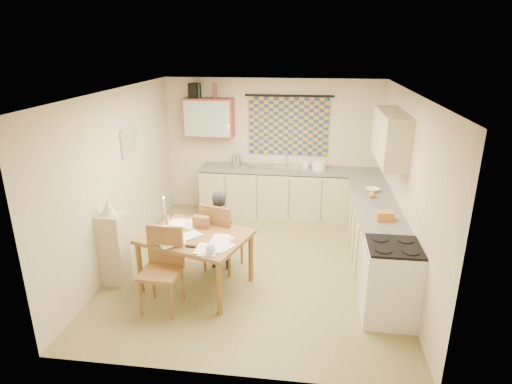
# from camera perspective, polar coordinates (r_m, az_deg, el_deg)

# --- Properties ---
(floor) EXTENTS (4.00, 4.50, 0.02)m
(floor) POSITION_cam_1_polar(r_m,az_deg,el_deg) (6.42, 0.09, -9.67)
(floor) COLOR olive
(floor) RESTS_ON ground
(ceiling) EXTENTS (4.00, 4.50, 0.02)m
(ceiling) POSITION_cam_1_polar(r_m,az_deg,el_deg) (5.64, 0.10, 13.31)
(ceiling) COLOR white
(ceiling) RESTS_ON floor
(wall_back) EXTENTS (4.00, 0.02, 2.50)m
(wall_back) POSITION_cam_1_polar(r_m,az_deg,el_deg) (8.07, 2.15, 6.08)
(wall_back) COLOR beige
(wall_back) RESTS_ON floor
(wall_front) EXTENTS (4.00, 0.02, 2.50)m
(wall_front) POSITION_cam_1_polar(r_m,az_deg,el_deg) (3.86, -4.24, -9.46)
(wall_front) COLOR beige
(wall_front) RESTS_ON floor
(wall_left) EXTENTS (0.02, 4.50, 2.50)m
(wall_left) POSITION_cam_1_polar(r_m,az_deg,el_deg) (6.47, -17.86, 1.74)
(wall_left) COLOR beige
(wall_left) RESTS_ON floor
(wall_right) EXTENTS (0.02, 4.50, 2.50)m
(wall_right) POSITION_cam_1_polar(r_m,az_deg,el_deg) (6.01, 19.47, 0.23)
(wall_right) COLOR beige
(wall_right) RESTS_ON floor
(window_blind) EXTENTS (1.45, 0.03, 1.05)m
(window_blind) POSITION_cam_1_polar(r_m,az_deg,el_deg) (7.93, 4.34, 8.75)
(window_blind) COLOR navy
(window_blind) RESTS_ON wall_back
(curtain_rod) EXTENTS (1.60, 0.04, 0.04)m
(curtain_rod) POSITION_cam_1_polar(r_m,az_deg,el_deg) (7.83, 4.44, 12.68)
(curtain_rod) COLOR black
(curtain_rod) RESTS_ON wall_back
(wall_cabinet) EXTENTS (0.90, 0.34, 0.70)m
(wall_cabinet) POSITION_cam_1_polar(r_m,az_deg,el_deg) (7.98, -6.30, 9.85)
(wall_cabinet) COLOR brown
(wall_cabinet) RESTS_ON wall_back
(wall_cabinet_glass) EXTENTS (0.84, 0.02, 0.64)m
(wall_cabinet_glass) POSITION_cam_1_polar(r_m,az_deg,el_deg) (7.81, -6.59, 9.64)
(wall_cabinet_glass) COLOR #99B2A5
(wall_cabinet_glass) RESTS_ON wall_back
(upper_cabinet_right) EXTENTS (0.34, 1.30, 0.70)m
(upper_cabinet_right) POSITION_cam_1_polar(r_m,az_deg,el_deg) (6.34, 17.53, 7.06)
(upper_cabinet_right) COLOR tan
(upper_cabinet_right) RESTS_ON wall_right
(framed_print) EXTENTS (0.04, 0.50, 0.40)m
(framed_print) POSITION_cam_1_polar(r_m,az_deg,el_deg) (6.69, -16.54, 6.45)
(framed_print) COLOR beige
(framed_print) RESTS_ON wall_left
(print_canvas) EXTENTS (0.01, 0.42, 0.32)m
(print_canvas) POSITION_cam_1_polar(r_m,az_deg,el_deg) (6.68, -16.34, 6.45)
(print_canvas) COLOR beige
(print_canvas) RESTS_ON wall_left
(counter_back) EXTENTS (3.30, 0.62, 0.92)m
(counter_back) POSITION_cam_1_polar(r_m,az_deg,el_deg) (7.98, 4.51, -0.11)
(counter_back) COLOR tan
(counter_back) RESTS_ON floor
(counter_right) EXTENTS (0.62, 2.95, 0.92)m
(counter_right) POSITION_cam_1_polar(r_m,az_deg,el_deg) (6.39, 15.67, -5.93)
(counter_right) COLOR tan
(counter_right) RESTS_ON floor
(stove) EXTENTS (0.61, 0.61, 0.95)m
(stove) POSITION_cam_1_polar(r_m,az_deg,el_deg) (5.30, 17.45, -11.42)
(stove) COLOR white
(stove) RESTS_ON floor
(sink) EXTENTS (0.63, 0.55, 0.10)m
(sink) POSITION_cam_1_polar(r_m,az_deg,el_deg) (7.85, 4.37, 2.85)
(sink) COLOR silver
(sink) RESTS_ON counter_back
(tap) EXTENTS (0.04, 0.04, 0.28)m
(tap) POSITION_cam_1_polar(r_m,az_deg,el_deg) (7.97, 4.09, 4.47)
(tap) COLOR silver
(tap) RESTS_ON counter_back
(dish_rack) EXTENTS (0.43, 0.40, 0.06)m
(dish_rack) POSITION_cam_1_polar(r_m,az_deg,el_deg) (7.88, 0.26, 3.50)
(dish_rack) COLOR silver
(dish_rack) RESTS_ON counter_back
(kettle) EXTENTS (0.19, 0.19, 0.24)m
(kettle) POSITION_cam_1_polar(r_m,az_deg,el_deg) (7.91, -2.62, 4.22)
(kettle) COLOR silver
(kettle) RESTS_ON counter_back
(mixing_bowl) EXTENTS (0.29, 0.29, 0.16)m
(mixing_bowl) POSITION_cam_1_polar(r_m,az_deg,el_deg) (7.81, 8.42, 3.52)
(mixing_bowl) COLOR white
(mixing_bowl) RESTS_ON counter_back
(soap_bottle) EXTENTS (0.14, 0.14, 0.18)m
(soap_bottle) POSITION_cam_1_polar(r_m,az_deg,el_deg) (7.85, 6.59, 3.78)
(soap_bottle) COLOR white
(soap_bottle) RESTS_ON counter_back
(bowl) EXTENTS (0.36, 0.36, 0.05)m
(bowl) POSITION_cam_1_polar(r_m,az_deg,el_deg) (6.85, 15.29, 0.30)
(bowl) COLOR white
(bowl) RESTS_ON counter_right
(orange_bag) EXTENTS (0.24, 0.19, 0.12)m
(orange_bag) POSITION_cam_1_polar(r_m,az_deg,el_deg) (5.79, 16.70, -3.05)
(orange_bag) COLOR #C17627
(orange_bag) RESTS_ON counter_right
(fruit_orange) EXTENTS (0.10, 0.10, 0.10)m
(fruit_orange) POSITION_cam_1_polar(r_m,az_deg,el_deg) (6.55, 15.20, -0.35)
(fruit_orange) COLOR #C17627
(fruit_orange) RESTS_ON counter_right
(speaker) EXTENTS (0.20, 0.23, 0.26)m
(speaker) POSITION_cam_1_polar(r_m,az_deg,el_deg) (7.97, -8.19, 13.25)
(speaker) COLOR black
(speaker) RESTS_ON wall_cabinet
(bottle_green) EXTENTS (0.07, 0.07, 0.26)m
(bottle_green) POSITION_cam_1_polar(r_m,az_deg,el_deg) (7.96, -7.79, 13.26)
(bottle_green) COLOR #195926
(bottle_green) RESTS_ON wall_cabinet
(bottle_brown) EXTENTS (0.09, 0.09, 0.26)m
(bottle_brown) POSITION_cam_1_polar(r_m,az_deg,el_deg) (7.88, -5.49, 13.28)
(bottle_brown) COLOR brown
(bottle_brown) RESTS_ON wall_cabinet
(dining_table) EXTENTS (1.54, 1.33, 0.75)m
(dining_table) POSITION_cam_1_polar(r_m,az_deg,el_deg) (5.77, -7.93, -9.03)
(dining_table) COLOR brown
(dining_table) RESTS_ON floor
(chair_far) EXTENTS (0.58, 0.58, 1.02)m
(chair_far) POSITION_cam_1_polar(r_m,az_deg,el_deg) (6.19, -4.47, -7.46)
(chair_far) COLOR brown
(chair_far) RESTS_ON floor
(chair_near) EXTENTS (0.48, 0.48, 1.01)m
(chair_near) POSITION_cam_1_polar(r_m,az_deg,el_deg) (5.45, -12.39, -11.96)
(chair_near) COLOR brown
(chair_near) RESTS_ON floor
(person) EXTENTS (0.46, 0.33, 1.18)m
(person) POSITION_cam_1_polar(r_m,az_deg,el_deg) (6.10, -4.87, -5.08)
(person) COLOR black
(person) RESTS_ON floor
(shelf_stand) EXTENTS (0.32, 0.30, 0.99)m
(shelf_stand) POSITION_cam_1_polar(r_m,az_deg,el_deg) (6.07, -18.47, -7.20)
(shelf_stand) COLOR tan
(shelf_stand) RESTS_ON floor
(lampshade) EXTENTS (0.20, 0.20, 0.22)m
(lampshade) POSITION_cam_1_polar(r_m,az_deg,el_deg) (5.83, -19.10, -1.86)
(lampshade) COLOR beige
(lampshade) RESTS_ON shelf_stand
(letter_rack) EXTENTS (0.23, 0.12, 0.16)m
(letter_rack) POSITION_cam_1_polar(r_m,az_deg,el_deg) (5.78, -7.30, -3.99)
(letter_rack) COLOR brown
(letter_rack) RESTS_ON dining_table
(mug) EXTENTS (0.21, 0.21, 0.09)m
(mug) POSITION_cam_1_polar(r_m,az_deg,el_deg) (5.09, -6.08, -7.74)
(mug) COLOR white
(mug) RESTS_ON dining_table
(magazine) EXTENTS (0.23, 0.28, 0.02)m
(magazine) POSITION_cam_1_polar(r_m,az_deg,el_deg) (5.65, -13.29, -5.72)
(magazine) COLOR maroon
(magazine) RESTS_ON dining_table
(book) EXTENTS (0.44, 0.45, 0.02)m
(book) POSITION_cam_1_polar(r_m,az_deg,el_deg) (5.73, -12.30, -5.28)
(book) COLOR #C17627
(book) RESTS_ON dining_table
(orange_box) EXTENTS (0.14, 0.11, 0.04)m
(orange_box) POSITION_cam_1_polar(r_m,az_deg,el_deg) (5.51, -12.20, -6.17)
(orange_box) COLOR #C17627
(orange_box) RESTS_ON dining_table
(eyeglasses) EXTENTS (0.13, 0.06, 0.02)m
(eyeglasses) POSITION_cam_1_polar(r_m,az_deg,el_deg) (5.30, -8.69, -7.19)
(eyeglasses) COLOR black
(eyeglasses) RESTS_ON dining_table
(candle_holder) EXTENTS (0.07, 0.07, 0.18)m
(candle_holder) POSITION_cam_1_polar(r_m,az_deg,el_deg) (5.88, -11.75, -3.71)
(candle_holder) COLOR silver
(candle_holder) RESTS_ON dining_table
(candle) EXTENTS (0.02, 0.02, 0.22)m
(candle) POSITION_cam_1_polar(r_m,az_deg,el_deg) (5.82, -12.16, -1.88)
(candle) COLOR white
(candle) RESTS_ON dining_table
(candle_flame) EXTENTS (0.02, 0.02, 0.02)m
(candle_flame) POSITION_cam_1_polar(r_m,az_deg,el_deg) (5.79, -12.25, -0.72)
(candle_flame) COLOR #FFCC66
(candle_flame) RESTS_ON dining_table
(papers) EXTENTS (1.11, 1.10, 0.02)m
(papers) POSITION_cam_1_polar(r_m,az_deg,el_deg) (5.54, -7.64, -5.90)
(papers) COLOR white
(papers) RESTS_ON dining_table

